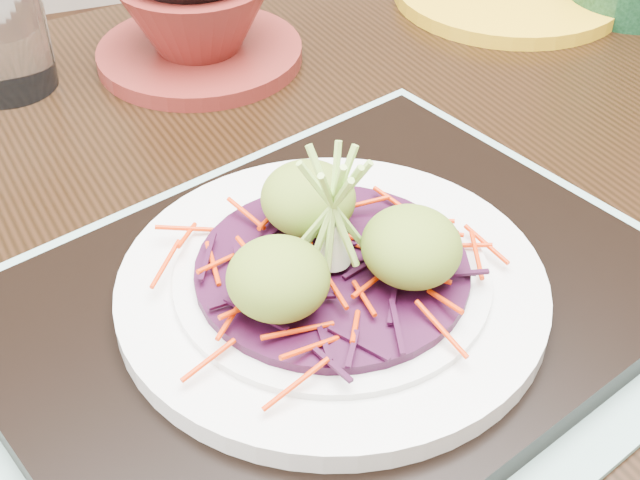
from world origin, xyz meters
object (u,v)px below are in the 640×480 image
object	(u,v)px
dining_table	(314,325)
terracotta_bowl_set	(197,25)
serving_tray	(332,307)
white_plate	(332,286)

from	to	relation	value
dining_table	terracotta_bowl_set	distance (m)	0.28
serving_tray	white_plate	bearing A→B (deg)	0.00
dining_table	serving_tray	xyz separation A→B (m)	(-0.02, -0.09, 0.11)
dining_table	white_plate	world-z (taller)	white_plate
serving_tray	white_plate	world-z (taller)	white_plate
serving_tray	dining_table	bearing A→B (deg)	57.35
serving_tray	terracotta_bowl_set	xyz separation A→B (m)	(0.01, 0.34, 0.02)
serving_tray	white_plate	distance (m)	0.02
serving_tray	terracotta_bowl_set	world-z (taller)	terracotta_bowl_set
dining_table	white_plate	size ratio (longest dim) A/B	5.25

